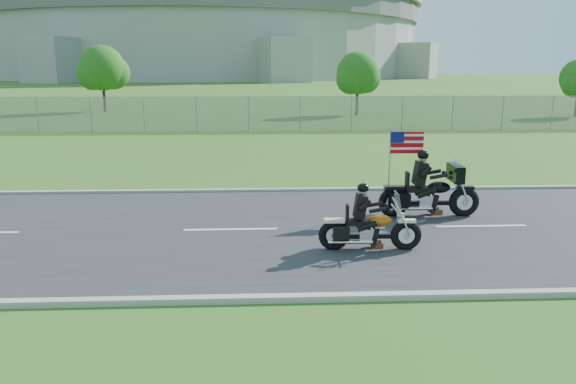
{
  "coord_description": "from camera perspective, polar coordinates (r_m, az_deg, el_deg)",
  "views": [
    {
      "loc": [
        -1.24,
        -12.7,
        3.85
      ],
      "look_at": [
        -0.65,
        0.0,
        0.93
      ],
      "focal_mm": 35.0,
      "sensor_mm": 36.0,
      "label": 1
    }
  ],
  "objects": [
    {
      "name": "curb_south",
      "position": [
        9.53,
        5.12,
        -10.63
      ],
      "size": [
        120.0,
        0.18,
        0.12
      ],
      "primitive_type": "cube",
      "color": "#9E9B93",
      "rests_on": "ground"
    },
    {
      "name": "tree_fence_mid",
      "position": [
        48.44,
        -18.28,
        11.66
      ],
      "size": [
        3.96,
        3.69,
        5.3
      ],
      "color": "#382316",
      "rests_on": "ground"
    },
    {
      "name": "motorcycle_lead",
      "position": [
        11.86,
        8.18,
        -3.79
      ],
      "size": [
        2.17,
        0.57,
        1.46
      ],
      "rotation": [
        0.0,
        0.0,
        -0.04
      ],
      "color": "black",
      "rests_on": "ground"
    },
    {
      "name": "fence",
      "position": [
        33.04,
        -9.29,
        7.82
      ],
      "size": [
        60.0,
        0.03,
        2.0
      ],
      "primitive_type": "cube",
      "color": "gray",
      "rests_on": "ground"
    },
    {
      "name": "stadium",
      "position": [
        184.03,
        -8.9,
        16.45
      ],
      "size": [
        140.4,
        140.4,
        29.2
      ],
      "color": "#A3A099",
      "rests_on": "ground"
    },
    {
      "name": "tree_fence_near",
      "position": [
        43.36,
        7.14,
        11.69
      ],
      "size": [
        3.52,
        3.28,
        4.75
      ],
      "color": "#382316",
      "rests_on": "ground"
    },
    {
      "name": "road",
      "position": [
        13.32,
        2.79,
        -3.79
      ],
      "size": [
        120.0,
        8.0,
        0.04
      ],
      "primitive_type": "cube",
      "color": "#28282B",
      "rests_on": "ground"
    },
    {
      "name": "motorcycle_follow",
      "position": [
        14.71,
        14.12,
        -0.26
      ],
      "size": [
        2.59,
        0.85,
        2.16
      ],
      "rotation": [
        0.0,
        0.0,
        -0.02
      ],
      "color": "black",
      "rests_on": "ground"
    },
    {
      "name": "curb_north",
      "position": [
        17.22,
        1.52,
        0.18
      ],
      "size": [
        120.0,
        0.18,
        0.12
      ],
      "primitive_type": "cube",
      "color": "#9E9B93",
      "rests_on": "ground"
    },
    {
      "name": "ground",
      "position": [
        13.33,
        2.79,
        -3.87
      ],
      "size": [
        420.0,
        420.0,
        0.0
      ],
      "primitive_type": "plane",
      "color": "#3D571B",
      "rests_on": "ground"
    }
  ]
}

